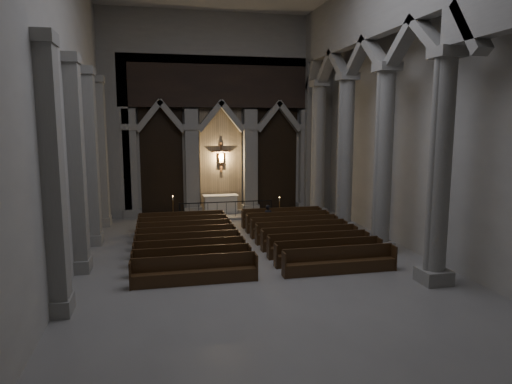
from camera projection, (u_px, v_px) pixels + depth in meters
room at (265, 65)px, 16.16m from camera, size 24.00×24.10×12.00m
sanctuary_wall at (221, 106)px, 27.46m from camera, size 14.00×0.77×12.00m
right_arcade at (389, 67)px, 18.57m from camera, size 1.00×24.00×12.00m
left_pilasters at (85, 164)px, 18.68m from camera, size 0.60×13.00×8.03m
sanctuary_step at (224, 215)px, 27.53m from camera, size 8.50×2.60×0.15m
altar at (221, 204)px, 27.89m from camera, size 2.13×0.85×1.08m
altar_rail at (226, 207)px, 26.58m from camera, size 5.48×0.09×1.08m
candle_stand_left at (173, 214)px, 26.09m from camera, size 0.25×0.25×1.49m
candle_stand_right at (279, 212)px, 27.03m from camera, size 0.21×0.21×1.24m
pews at (248, 241)px, 20.43m from camera, size 9.83×8.61×0.99m
worshipper at (268, 218)px, 23.90m from camera, size 0.51×0.36×1.33m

